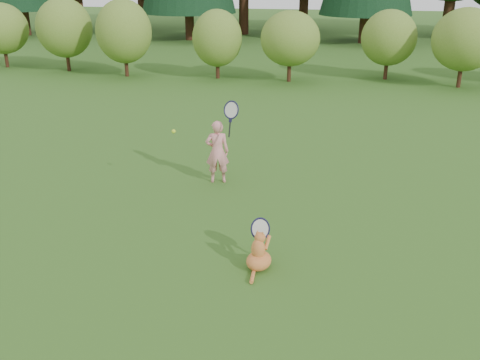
# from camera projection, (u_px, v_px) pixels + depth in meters

# --- Properties ---
(ground) EXTENTS (100.00, 100.00, 0.00)m
(ground) POSITION_uv_depth(u_px,v_px,m) (217.00, 242.00, 7.95)
(ground) COLOR #335317
(ground) RESTS_ON ground
(shrub_row) EXTENTS (28.00, 3.00, 2.80)m
(shrub_row) POSITION_uv_depth(u_px,v_px,m) (295.00, 40.00, 19.33)
(shrub_row) COLOR #587825
(shrub_row) RESTS_ON ground
(child) EXTENTS (0.70, 0.47, 1.79)m
(child) POSITION_uv_depth(u_px,v_px,m) (218.00, 150.00, 9.98)
(child) COLOR pink
(child) RESTS_ON ground
(cat) EXTENTS (0.54, 0.82, 0.75)m
(cat) POSITION_uv_depth(u_px,v_px,m) (259.00, 249.00, 7.17)
(cat) COLOR #BB4B24
(cat) RESTS_ON ground
(tennis_ball) EXTENTS (0.07, 0.07, 0.07)m
(tennis_ball) POSITION_uv_depth(u_px,v_px,m) (174.00, 131.00, 9.37)
(tennis_ball) COLOR #A4C617
(tennis_ball) RESTS_ON ground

